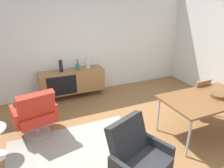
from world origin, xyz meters
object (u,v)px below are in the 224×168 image
dining_table (207,99)px  wooden_bowl_on_table (218,96)px  vase_ceramic_small (61,66)px  sideboard (72,81)px  vase_sculptural_dark (78,66)px  vase_cobalt (88,65)px  lounge_chair_red (35,113)px  dining_chair_back_right (196,95)px  armchair_black_shell (138,157)px

dining_table → wooden_bowl_on_table: bearing=-23.0°
vase_ceramic_small → dining_table: (2.08, -2.51, -0.17)m
sideboard → vase_sculptural_dark: (0.16, 0.00, 0.36)m
sideboard → vase_sculptural_dark: 0.40m
vase_cobalt → lounge_chair_red: (-1.41, -1.36, -0.35)m
dining_chair_back_right → armchair_black_shell: bearing=-152.1°
lounge_chair_red → armchair_black_shell: same height
vase_cobalt → armchair_black_shell: vase_cobalt is taller
vase_cobalt → vase_ceramic_small: bearing=180.0°
vase_sculptural_dark → dining_table: bearing=-56.3°
vase_sculptural_dark → armchair_black_shell: (-0.05, -3.05, -0.34)m
wooden_bowl_on_table → armchair_black_shell: (-1.90, -0.46, -0.30)m
vase_ceramic_small → armchair_black_shell: bearing=-83.2°
dining_table → wooden_bowl_on_table: (0.18, -0.08, 0.07)m
dining_table → lounge_chair_red: lounge_chair_red is taller
wooden_bowl_on_table → dining_chair_back_right: dining_chair_back_right is taller
vase_cobalt → vase_sculptural_dark: size_ratio=1.18×
vase_ceramic_small → dining_chair_back_right: bearing=-38.7°
sideboard → armchair_black_shell: 3.05m
wooden_bowl_on_table → lounge_chair_red: size_ratio=0.27×
vase_sculptural_dark → wooden_bowl_on_table: vase_sculptural_dark is taller
vase_cobalt → lounge_chair_red: 1.99m
vase_sculptural_dark → lounge_chair_red: vase_sculptural_dark is taller
vase_cobalt → vase_sculptural_dark: bearing=180.0°
lounge_chair_red → armchair_black_shell: size_ratio=1.00×
sideboard → vase_sculptural_dark: size_ratio=6.02×
vase_cobalt → wooden_bowl_on_table: vase_cobalt is taller
wooden_bowl_on_table → armchair_black_shell: armchair_black_shell is taller
vase_sculptural_dark → dining_chair_back_right: vase_sculptural_dark is taller
vase_sculptural_dark → lounge_chair_red: size_ratio=0.28×
dining_table → dining_chair_back_right: bearing=57.9°
sideboard → vase_cobalt: bearing=0.3°
sideboard → wooden_bowl_on_table: size_ratio=6.15×
wooden_bowl_on_table → armchair_black_shell: 1.98m
sideboard → vase_ceramic_small: vase_ceramic_small is taller
vase_cobalt → lounge_chair_red: vase_cobalt is taller
vase_sculptural_dark → dining_chair_back_right: bearing=-44.0°
dining_chair_back_right → vase_ceramic_small: bearing=141.3°
vase_cobalt → armchair_black_shell: size_ratio=0.33×
dining_table → wooden_bowl_on_table: wooden_bowl_on_table is taller
vase_cobalt → dining_table: (1.41, -2.51, -0.12)m
vase_ceramic_small → lounge_chair_red: (-0.74, -1.36, -0.40)m
sideboard → wooden_bowl_on_table: 3.29m
sideboard → vase_ceramic_small: bearing=179.6°
dining_table → armchair_black_shell: size_ratio=1.69×
vase_sculptural_dark → dining_table: vase_sculptural_dark is taller
dining_table → dining_chair_back_right: 0.70m
vase_cobalt → lounge_chair_red: bearing=-136.2°
vase_sculptural_dark → armchair_black_shell: vase_sculptural_dark is taller
dining_chair_back_right → lounge_chair_red: lounge_chair_red is taller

